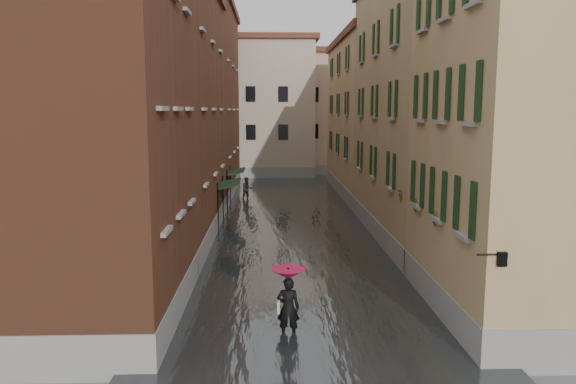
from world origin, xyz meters
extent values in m
plane|color=slate|center=(0.00, 0.00, 0.00)|extent=(120.00, 120.00, 0.00)
cube|color=#3C4143|center=(0.00, 13.00, 0.10)|extent=(10.00, 60.00, 0.20)
cube|color=brown|center=(-7.00, -2.00, 6.50)|extent=(6.00, 8.00, 13.00)
cube|color=brown|center=(-7.00, 9.00, 6.25)|extent=(6.00, 14.00, 12.50)
cube|color=brown|center=(-7.00, 24.00, 7.00)|extent=(6.00, 16.00, 14.00)
cube|color=#9A884F|center=(7.00, -2.00, 5.75)|extent=(6.00, 8.00, 11.50)
cube|color=tan|center=(7.00, 9.00, 6.50)|extent=(6.00, 14.00, 13.00)
cube|color=#9A884F|center=(7.00, 24.00, 5.75)|extent=(6.00, 16.00, 11.50)
cube|color=#B3AA8E|center=(-3.00, 38.00, 6.50)|extent=(12.00, 9.00, 13.00)
cube|color=#CAA58E|center=(6.00, 40.00, 6.00)|extent=(10.00, 9.00, 12.00)
cube|color=black|center=(-3.45, 11.64, 2.55)|extent=(1.09, 3.12, 0.31)
cylinder|color=black|center=(-3.95, 10.08, 1.40)|extent=(0.06, 0.06, 2.80)
cylinder|color=black|center=(-3.95, 13.21, 1.40)|extent=(0.06, 0.06, 2.80)
cube|color=black|center=(-3.45, 17.75, 2.55)|extent=(1.09, 2.93, 0.31)
cylinder|color=black|center=(-3.95, 16.29, 1.40)|extent=(0.06, 0.06, 2.80)
cylinder|color=black|center=(-3.95, 19.22, 1.40)|extent=(0.06, 0.06, 2.80)
cylinder|color=black|center=(4.05, -6.00, 3.10)|extent=(0.60, 0.05, 0.05)
cube|color=black|center=(4.35, -6.00, 3.00)|extent=(0.22, 0.22, 0.35)
cube|color=beige|center=(4.35, -6.00, 3.00)|extent=(0.14, 0.14, 0.24)
cube|color=#964E31|center=(4.12, -1.75, 3.15)|extent=(0.22, 0.85, 0.18)
imported|color=#265926|center=(4.12, -1.75, 3.57)|extent=(0.59, 0.51, 0.66)
cube|color=#964E31|center=(4.12, 0.67, 3.15)|extent=(0.22, 0.85, 0.18)
imported|color=#265926|center=(4.12, 0.67, 3.57)|extent=(0.59, 0.51, 0.66)
cube|color=#964E31|center=(4.12, 2.91, 3.15)|extent=(0.22, 0.85, 0.18)
imported|color=#265926|center=(4.12, 2.91, 3.57)|extent=(0.59, 0.51, 0.66)
imported|color=black|center=(-0.70, -3.50, 0.91)|extent=(0.70, 0.50, 1.81)
cube|color=#BEB89D|center=(-0.98, -3.45, 0.95)|extent=(0.08, 0.30, 0.38)
cylinder|color=black|center=(-0.70, -3.50, 1.35)|extent=(0.02, 0.02, 1.00)
cone|color=#BB0C3A|center=(-0.70, -3.50, 1.92)|extent=(1.00, 1.00, 0.28)
imported|color=black|center=(-2.89, 21.14, 0.87)|extent=(1.03, 0.92, 1.74)
camera|label=1|loc=(-1.19, -18.94, 6.54)|focal=35.00mm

